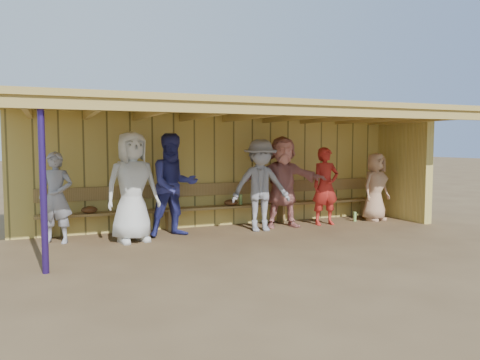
% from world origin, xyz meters
% --- Properties ---
extents(ground, '(90.00, 90.00, 0.00)m').
position_xyz_m(ground, '(0.00, 0.00, 0.00)').
color(ground, brown).
rests_on(ground, ground).
extents(player_a, '(0.70, 0.59, 1.63)m').
position_xyz_m(player_a, '(-3.41, 0.64, 0.82)').
color(player_a, gray).
rests_on(player_a, ground).
extents(player_b, '(1.08, 0.81, 1.99)m').
position_xyz_m(player_b, '(-2.14, 0.25, 1.00)').
color(player_b, silver).
rests_on(player_b, ground).
extents(player_c, '(1.03, 0.84, 1.97)m').
position_xyz_m(player_c, '(-1.32, 0.47, 0.99)').
color(player_c, navy).
rests_on(player_c, ground).
extents(player_e, '(1.31, 0.90, 1.86)m').
position_xyz_m(player_e, '(0.45, 0.34, 0.93)').
color(player_e, gray).
rests_on(player_e, ground).
extents(player_f, '(1.88, 0.96, 1.93)m').
position_xyz_m(player_f, '(1.06, 0.55, 0.97)').
color(player_f, tan).
rests_on(player_f, ground).
extents(player_g, '(0.65, 0.45, 1.69)m').
position_xyz_m(player_g, '(2.06, 0.45, 0.85)').
color(player_g, red).
rests_on(player_g, ground).
extents(player_h, '(0.86, 0.66, 1.56)m').
position_xyz_m(player_h, '(3.41, 0.46, 0.78)').
color(player_h, tan).
rests_on(player_h, ground).
extents(dugout_structure, '(8.80, 3.20, 2.50)m').
position_xyz_m(dugout_structure, '(0.39, 0.69, 1.69)').
color(dugout_structure, tan).
rests_on(dugout_structure, ground).
extents(bench, '(7.60, 0.34, 0.93)m').
position_xyz_m(bench, '(0.00, 1.12, 0.53)').
color(bench, '#9D7D43').
rests_on(bench, ground).
extents(dugout_equipment, '(6.69, 0.62, 0.80)m').
position_xyz_m(dugout_equipment, '(-0.77, 0.99, 0.49)').
color(dugout_equipment, orange).
rests_on(dugout_equipment, ground).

